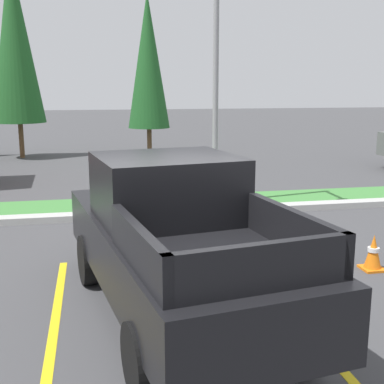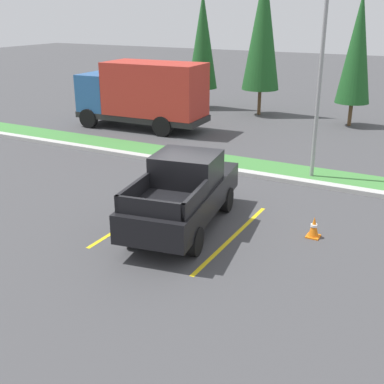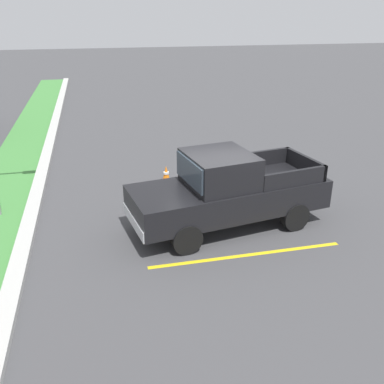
% 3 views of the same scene
% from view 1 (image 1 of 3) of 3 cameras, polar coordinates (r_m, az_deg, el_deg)
% --- Properties ---
extents(ground_plane, '(120.00, 120.00, 0.00)m').
position_cam_1_polar(ground_plane, '(7.20, -2.11, -12.72)').
color(ground_plane, '#424244').
extents(parking_line_near, '(0.12, 4.80, 0.01)m').
position_cam_1_polar(parking_line_near, '(6.91, -15.12, -14.23)').
color(parking_line_near, yellow).
rests_on(parking_line_near, ground).
extents(parking_line_far, '(0.12, 4.80, 0.01)m').
position_cam_1_polar(parking_line_far, '(7.34, 10.40, -12.40)').
color(parking_line_far, yellow).
rests_on(parking_line_far, ground).
extents(curb_strip, '(56.00, 0.40, 0.15)m').
position_cam_1_polar(curb_strip, '(11.88, -5.92, -2.47)').
color(curb_strip, '#B2B2AD').
rests_on(curb_strip, ground).
extents(grass_median, '(56.00, 1.80, 0.06)m').
position_cam_1_polar(grass_median, '(12.96, -6.37, -1.48)').
color(grass_median, '#42843D').
rests_on(grass_median, ground).
extents(pickup_truck_main, '(2.72, 5.46, 2.10)m').
position_cam_1_polar(pickup_truck_main, '(6.63, -2.12, -5.31)').
color(pickup_truck_main, black).
rests_on(pickup_truck_main, ground).
extents(street_light, '(0.24, 1.49, 6.54)m').
position_cam_1_polar(street_light, '(12.61, 2.87, 15.53)').
color(street_light, gray).
rests_on(street_light, ground).
extents(cypress_tree_left_inner, '(2.15, 2.15, 8.25)m').
position_cam_1_polar(cypress_tree_left_inner, '(22.70, -19.22, 15.89)').
color(cypress_tree_left_inner, brown).
rests_on(cypress_tree_left_inner, ground).
extents(cypress_tree_center, '(1.77, 1.77, 6.80)m').
position_cam_1_polar(cypress_tree_center, '(22.08, -4.93, 14.38)').
color(cypress_tree_center, brown).
rests_on(cypress_tree_center, ground).
extents(traffic_cone, '(0.36, 0.36, 0.60)m').
position_cam_1_polar(traffic_cone, '(8.97, 19.60, -6.42)').
color(traffic_cone, orange).
rests_on(traffic_cone, ground).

